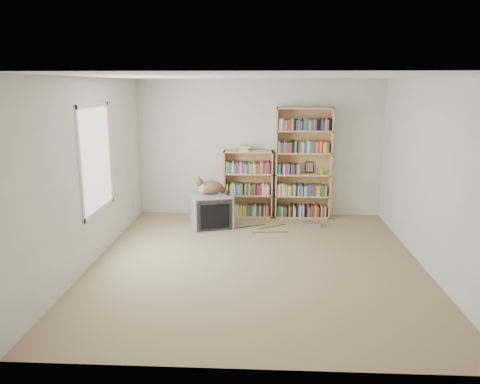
{
  "coord_description": "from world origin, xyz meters",
  "views": [
    {
      "loc": [
        0.08,
        -6.09,
        2.4
      ],
      "look_at": [
        -0.28,
        1.0,
        0.77
      ],
      "focal_mm": 35.0,
      "sensor_mm": 36.0,
      "label": 1
    }
  ],
  "objects_px": {
    "crt_tv": "(211,211)",
    "dvd_player": "(310,224)",
    "cat": "(214,189)",
    "bookcase_tall": "(303,166)",
    "bookcase_short": "(248,187)"
  },
  "relations": [
    {
      "from": "cat",
      "to": "bookcase_tall",
      "type": "relative_size",
      "value": 0.34
    },
    {
      "from": "dvd_player",
      "to": "cat",
      "type": "bearing_deg",
      "value": 176.13
    },
    {
      "from": "crt_tv",
      "to": "bookcase_short",
      "type": "height_order",
      "value": "bookcase_short"
    },
    {
      "from": "dvd_player",
      "to": "crt_tv",
      "type": "bearing_deg",
      "value": 177.2
    },
    {
      "from": "crt_tv",
      "to": "cat",
      "type": "xyz_separation_m",
      "value": [
        0.05,
        0.03,
        0.37
      ]
    },
    {
      "from": "cat",
      "to": "bookcase_tall",
      "type": "bearing_deg",
      "value": 9.73
    },
    {
      "from": "crt_tv",
      "to": "dvd_player",
      "type": "height_order",
      "value": "crt_tv"
    },
    {
      "from": "crt_tv",
      "to": "bookcase_tall",
      "type": "height_order",
      "value": "bookcase_tall"
    },
    {
      "from": "bookcase_tall",
      "to": "bookcase_short",
      "type": "xyz_separation_m",
      "value": [
        -1.0,
        -0.0,
        -0.39
      ]
    },
    {
      "from": "crt_tv",
      "to": "dvd_player",
      "type": "bearing_deg",
      "value": -14.19
    },
    {
      "from": "cat",
      "to": "bookcase_short",
      "type": "relative_size",
      "value": 0.55
    },
    {
      "from": "cat",
      "to": "bookcase_short",
      "type": "bearing_deg",
      "value": 36.85
    },
    {
      "from": "bookcase_short",
      "to": "dvd_player",
      "type": "distance_m",
      "value": 1.37
    },
    {
      "from": "cat",
      "to": "dvd_player",
      "type": "bearing_deg",
      "value": -11.8
    },
    {
      "from": "crt_tv",
      "to": "cat",
      "type": "bearing_deg",
      "value": 17.37
    }
  ]
}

